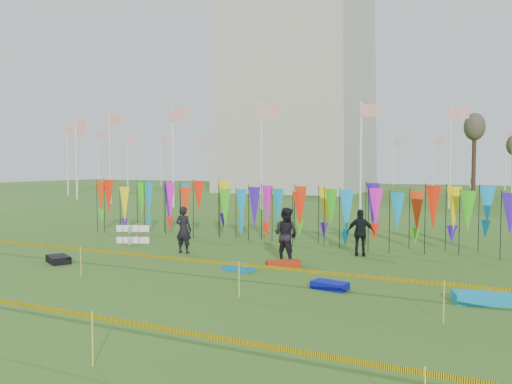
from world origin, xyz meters
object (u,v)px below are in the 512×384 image
at_px(kite_bag_turquoise, 238,267).
at_px(kite_bag_red, 283,264).
at_px(person_mid, 286,235).
at_px(kite_bag_teal, 483,298).
at_px(box_kite, 133,234).
at_px(kite_bag_blue, 330,285).
at_px(kite_bag_black, 58,259).
at_px(person_left, 184,230).
at_px(person_right, 361,233).

height_order(kite_bag_turquoise, kite_bag_red, kite_bag_red).
bearing_deg(person_mid, kite_bag_teal, 166.62).
bearing_deg(kite_bag_teal, kite_bag_red, 161.71).
xyz_separation_m(box_kite, kite_bag_teal, (13.48, -3.68, -0.27)).
height_order(kite_bag_turquoise, kite_bag_blue, same).
distance_m(box_kite, person_mid, 7.40).
bearing_deg(kite_bag_red, kite_bag_blue, -44.47).
bearing_deg(kite_bag_black, kite_bag_blue, 2.94).
distance_m(kite_bag_red, kite_bag_teal, 6.24).
bearing_deg(person_left, box_kite, -19.26).
relative_size(person_left, person_mid, 0.95).
xyz_separation_m(person_left, kite_bag_red, (4.37, -0.77, -0.78)).
xyz_separation_m(kite_bag_turquoise, kite_bag_red, (1.05, 1.15, 0.00)).
xyz_separation_m(box_kite, kite_bag_turquoise, (6.50, -2.87, -0.29)).
bearing_deg(kite_bag_red, kite_bag_black, -159.46).
bearing_deg(person_right, kite_bag_black, 21.93).
bearing_deg(kite_bag_turquoise, kite_bag_teal, -6.65).
bearing_deg(person_right, kite_bag_blue, 84.43).
xyz_separation_m(kite_bag_blue, kite_bag_red, (-2.23, 2.19, 0.00)).
xyz_separation_m(person_left, kite_bag_black, (-2.75, -3.43, -0.76)).
relative_size(box_kite, kite_bag_black, 0.77).
distance_m(person_right, kite_bag_red, 3.55).
height_order(box_kite, kite_bag_turquoise, box_kite).
distance_m(box_kite, person_right, 9.45).
height_order(box_kite, kite_bag_blue, box_kite).
bearing_deg(kite_bag_teal, kite_bag_turquoise, 173.35).
bearing_deg(kite_bag_turquoise, kite_bag_black, -165.92).
relative_size(kite_bag_blue, kite_bag_red, 0.86).
distance_m(box_kite, kite_bag_blue, 10.54).
bearing_deg(box_kite, kite_bag_black, -84.28).
relative_size(box_kite, person_left, 0.45).
height_order(person_mid, kite_bag_black, person_mid).
bearing_deg(person_left, kite_bag_turquoise, 147.50).
distance_m(kite_bag_turquoise, kite_bag_teal, 7.03).
bearing_deg(person_left, person_right, -162.93).
bearing_deg(person_right, kite_bag_turquoise, 44.88).
height_order(person_mid, kite_bag_teal, person_mid).
relative_size(person_right, kite_bag_red, 1.56).
bearing_deg(kite_bag_red, kite_bag_teal, -18.29).
xyz_separation_m(box_kite, kite_bag_red, (7.56, -1.73, -0.29)).
bearing_deg(kite_bag_black, kite_bag_teal, 3.11).
bearing_deg(kite_bag_red, person_right, 58.72).
relative_size(person_mid, person_right, 1.09).
xyz_separation_m(person_left, person_mid, (4.13, 0.02, 0.05)).
height_order(kite_bag_red, kite_bag_black, kite_bag_black).
bearing_deg(kite_bag_black, kite_bag_turquoise, 14.08).
bearing_deg(kite_bag_teal, kite_bag_black, -176.89).
bearing_deg(kite_bag_black, box_kite, 95.72).
height_order(box_kite, kite_bag_black, box_kite).
bearing_deg(kite_bag_blue, person_right, 94.76).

